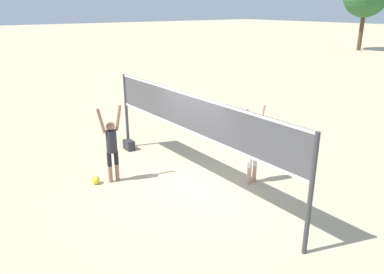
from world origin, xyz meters
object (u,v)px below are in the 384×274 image
(volleyball_net, at_px, (192,120))
(volleyball, at_px, (96,180))
(player_spiker, at_px, (112,143))
(player_blocker, at_px, (254,144))
(gear_bag, at_px, (129,145))

(volleyball_net, distance_m, volleyball, 3.08)
(player_spiker, distance_m, player_blocker, 3.72)
(player_spiker, distance_m, gear_bag, 2.55)
(gear_bag, bearing_deg, player_spiker, -37.25)
(player_spiker, bearing_deg, player_blocker, -38.00)
(player_spiker, height_order, volleyball, player_spiker)
(gear_bag, bearing_deg, volleyball, -47.32)
(volleyball_net, height_order, gear_bag, volleyball_net)
(player_blocker, bearing_deg, volleyball_net, -30.97)
(gear_bag, bearing_deg, player_blocker, 19.70)
(volleyball_net, height_order, player_spiker, volleyball_net)
(volleyball_net, relative_size, player_spiker, 3.53)
(volleyball_net, relative_size, volleyball, 33.43)
(volleyball_net, distance_m, player_blocker, 1.75)
(player_spiker, relative_size, volleyball, 9.48)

